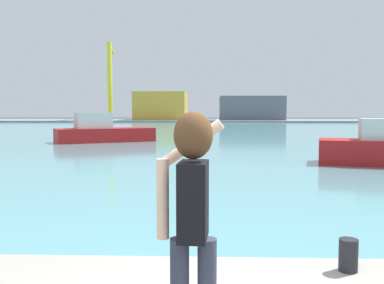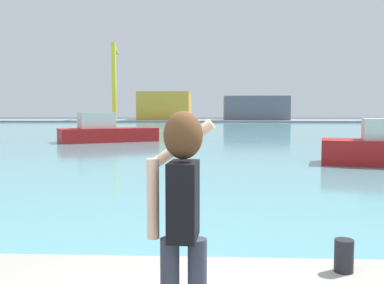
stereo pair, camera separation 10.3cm
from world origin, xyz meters
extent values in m
plane|color=#334751|center=(0.00, 50.00, 0.00)|extent=(220.00, 220.00, 0.00)
cube|color=#599EA8|center=(0.00, 52.00, 0.01)|extent=(140.00, 100.00, 0.02)
cube|color=gray|center=(0.00, 92.00, 0.19)|extent=(140.00, 20.00, 0.37)
cube|color=black|center=(-0.30, 0.06, 1.63)|extent=(0.23, 0.35, 0.56)
sphere|color=#E0B293|center=(-0.30, 0.06, 2.09)|extent=(0.22, 0.22, 0.22)
ellipsoid|color=#472D19|center=(-0.30, 0.04, 2.10)|extent=(0.28, 0.26, 0.34)
cylinder|color=#E0B293|center=(-0.52, 0.06, 1.64)|extent=(0.09, 0.09, 0.58)
cylinder|color=#E0B293|center=(-0.34, 0.28, 2.01)|extent=(0.53, 0.12, 0.40)
cube|color=black|center=(-0.33, 0.40, 2.18)|extent=(0.02, 0.07, 0.14)
cylinder|color=black|center=(1.34, 1.60, 0.71)|extent=(0.20, 0.20, 0.36)
cube|color=#B21919|center=(-7.76, 27.95, 0.53)|extent=(7.46, 5.54, 1.01)
cube|color=silver|center=(-8.55, 27.54, 1.62)|extent=(3.08, 2.83, 1.16)
cube|color=gold|center=(-10.56, 92.53, 3.47)|extent=(11.28, 12.61, 6.20)
cube|color=slate|center=(9.78, 91.08, 3.00)|extent=(14.04, 8.28, 5.26)
cylinder|color=yellow|center=(-21.33, 88.15, 8.84)|extent=(1.00, 1.00, 16.93)
cylinder|color=yellow|center=(-22.27, 94.32, 16.50)|extent=(2.58, 12.45, 0.70)
camera|label=1|loc=(-0.21, -2.90, 2.27)|focal=39.15mm
camera|label=2|loc=(-0.11, -2.89, 2.27)|focal=39.15mm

